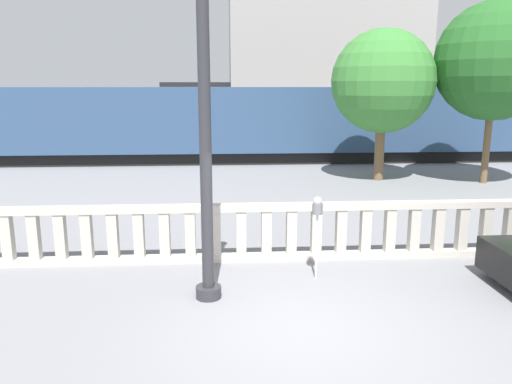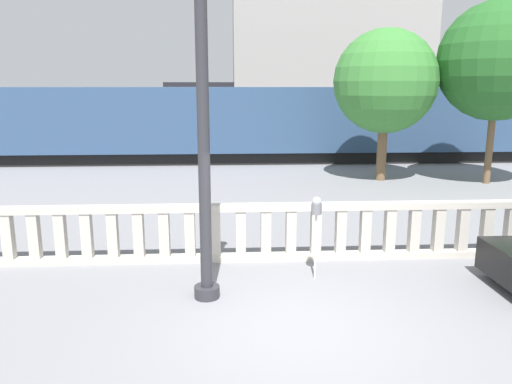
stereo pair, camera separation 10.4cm
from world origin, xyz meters
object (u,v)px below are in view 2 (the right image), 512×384
parking_meter (316,212)px  tree_left (385,82)px  tree_right (498,61)px  train_far (313,108)px  lamppost (204,160)px  train_near (270,123)px

parking_meter → tree_left: bearing=66.7°
parking_meter → tree_right: tree_right is taller
tree_right → parking_meter: bearing=-131.8°
parking_meter → train_far: train_far is taller
tree_left → tree_right: bearing=-12.8°
train_far → tree_right: size_ratio=3.11×
lamppost → tree_right: 13.79m
lamppost → train_far: 27.75m
lamppost → train_near: 15.47m
lamppost → parking_meter: lamppost is taller
parking_meter → train_near: train_near is taller
lamppost → train_near: (2.31, 15.29, -0.55)m
train_far → tree_right: tree_right is taller
train_far → tree_left: bearing=-90.7°
train_near → lamppost: bearing=-98.6°
train_far → train_near: bearing=-108.9°
train_far → tree_left: (-0.21, -16.68, 1.69)m
train_near → tree_left: 6.51m
lamppost → parking_meter: bearing=20.4°
tree_left → tree_right: 3.84m
lamppost → parking_meter: size_ratio=3.25×
train_near → parking_meter: bearing=-91.3°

